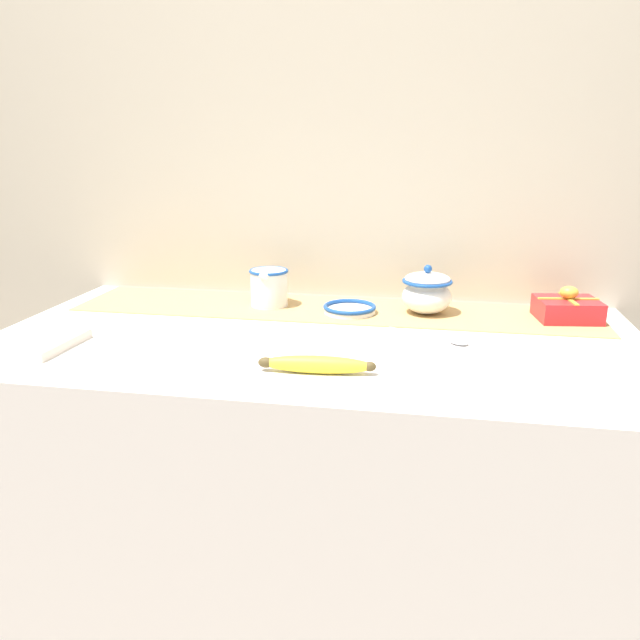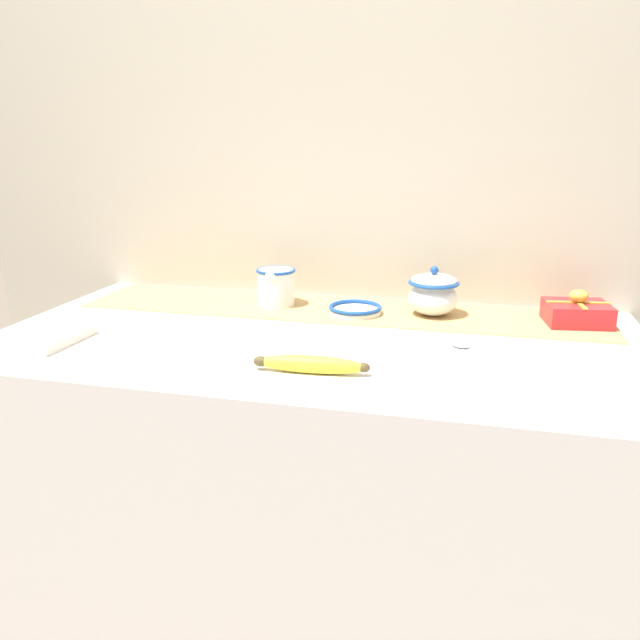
{
  "view_description": "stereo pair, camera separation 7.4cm",
  "coord_description": "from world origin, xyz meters",
  "px_view_note": "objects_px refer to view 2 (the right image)",
  "views": [
    {
      "loc": [
        0.24,
        -1.27,
        1.34
      ],
      "look_at": [
        0.02,
        -0.04,
        0.97
      ],
      "focal_mm": 35.0,
      "sensor_mm": 36.0,
      "label": 1
    },
    {
      "loc": [
        0.31,
        -1.25,
        1.34
      ],
      "look_at": [
        0.02,
        -0.04,
        0.97
      ],
      "focal_mm": 35.0,
      "sensor_mm": 36.0,
      "label": 2
    }
  ],
  "objects_px": {
    "gift_box": "(577,312)",
    "napkin_stack": "(39,337)",
    "sugar_bowl": "(433,293)",
    "banana": "(311,364)",
    "spoon": "(455,343)",
    "cream_pitcher": "(276,285)",
    "small_dish": "(355,309)"
  },
  "relations": [
    {
      "from": "spoon",
      "to": "small_dish",
      "type": "bearing_deg",
      "value": 174.27
    },
    {
      "from": "sugar_bowl",
      "to": "spoon",
      "type": "relative_size",
      "value": 0.68
    },
    {
      "from": "small_dish",
      "to": "gift_box",
      "type": "height_order",
      "value": "gift_box"
    },
    {
      "from": "cream_pitcher",
      "to": "small_dish",
      "type": "xyz_separation_m",
      "value": [
        0.21,
        -0.03,
        -0.04
      ]
    },
    {
      "from": "spoon",
      "to": "napkin_stack",
      "type": "relative_size",
      "value": 1.05
    },
    {
      "from": "napkin_stack",
      "to": "cream_pitcher",
      "type": "bearing_deg",
      "value": 44.91
    },
    {
      "from": "napkin_stack",
      "to": "gift_box",
      "type": "height_order",
      "value": "gift_box"
    },
    {
      "from": "cream_pitcher",
      "to": "small_dish",
      "type": "height_order",
      "value": "cream_pitcher"
    },
    {
      "from": "napkin_stack",
      "to": "banana",
      "type": "bearing_deg",
      "value": -4.06
    },
    {
      "from": "sugar_bowl",
      "to": "banana",
      "type": "relative_size",
      "value": 0.56
    },
    {
      "from": "banana",
      "to": "napkin_stack",
      "type": "bearing_deg",
      "value": 175.94
    },
    {
      "from": "banana",
      "to": "gift_box",
      "type": "xyz_separation_m",
      "value": [
        0.52,
        0.44,
        0.01
      ]
    },
    {
      "from": "small_dish",
      "to": "banana",
      "type": "bearing_deg",
      "value": -90.69
    },
    {
      "from": "banana",
      "to": "napkin_stack",
      "type": "distance_m",
      "value": 0.61
    },
    {
      "from": "cream_pitcher",
      "to": "banana",
      "type": "height_order",
      "value": "cream_pitcher"
    },
    {
      "from": "sugar_bowl",
      "to": "banana",
      "type": "distance_m",
      "value": 0.48
    },
    {
      "from": "napkin_stack",
      "to": "gift_box",
      "type": "distance_m",
      "value": 1.19
    },
    {
      "from": "small_dish",
      "to": "cream_pitcher",
      "type": "bearing_deg",
      "value": 171.16
    },
    {
      "from": "sugar_bowl",
      "to": "banana",
      "type": "bearing_deg",
      "value": -113.21
    },
    {
      "from": "cream_pitcher",
      "to": "small_dish",
      "type": "relative_size",
      "value": 0.89
    },
    {
      "from": "cream_pitcher",
      "to": "napkin_stack",
      "type": "distance_m",
      "value": 0.57
    },
    {
      "from": "cream_pitcher",
      "to": "sugar_bowl",
      "type": "bearing_deg",
      "value": -0.18
    },
    {
      "from": "spoon",
      "to": "napkin_stack",
      "type": "height_order",
      "value": "napkin_stack"
    },
    {
      "from": "small_dish",
      "to": "sugar_bowl",
      "type": "bearing_deg",
      "value": 9.74
    },
    {
      "from": "spoon",
      "to": "cream_pitcher",
      "type": "bearing_deg",
      "value": -174.29
    },
    {
      "from": "sugar_bowl",
      "to": "gift_box",
      "type": "relative_size",
      "value": 0.79
    },
    {
      "from": "gift_box",
      "to": "napkin_stack",
      "type": "bearing_deg",
      "value": -160.34
    },
    {
      "from": "napkin_stack",
      "to": "gift_box",
      "type": "bearing_deg",
      "value": 19.66
    },
    {
      "from": "small_dish",
      "to": "gift_box",
      "type": "relative_size",
      "value": 0.85
    },
    {
      "from": "sugar_bowl",
      "to": "gift_box",
      "type": "bearing_deg",
      "value": 0.57
    },
    {
      "from": "small_dish",
      "to": "spoon",
      "type": "bearing_deg",
      "value": -36.78
    },
    {
      "from": "sugar_bowl",
      "to": "spoon",
      "type": "distance_m",
      "value": 0.23
    }
  ]
}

